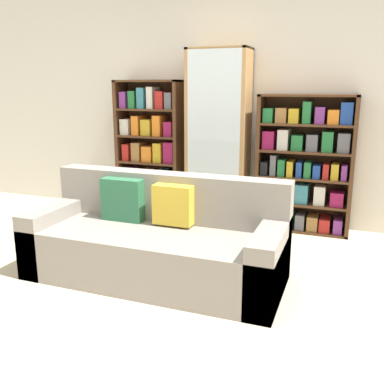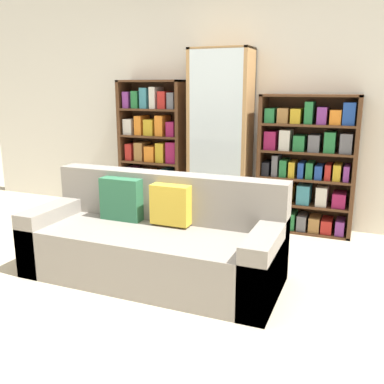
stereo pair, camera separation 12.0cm
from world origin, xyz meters
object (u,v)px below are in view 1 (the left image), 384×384
at_px(couch, 156,243).
at_px(bookshelf_left, 151,151).
at_px(wine_bottle, 222,233).
at_px(bookshelf_right, 304,166).
at_px(display_cabinet, 218,138).

bearing_deg(couch, bookshelf_left, 117.05).
height_order(couch, bookshelf_left, bookshelf_left).
bearing_deg(bookshelf_left, wine_bottle, -36.30).
relative_size(couch, bookshelf_left, 1.29).
height_order(bookshelf_right, wine_bottle, bookshelf_right).
bearing_deg(display_cabinet, wine_bottle, -69.51).
xyz_separation_m(bookshelf_left, wine_bottle, (1.16, -0.85, -0.61)).
relative_size(couch, bookshelf_right, 1.42).
xyz_separation_m(couch, bookshelf_left, (-0.83, 1.63, 0.49)).
distance_m(display_cabinet, wine_bottle, 1.20).
xyz_separation_m(display_cabinet, bookshelf_right, (0.95, 0.02, -0.26)).
bearing_deg(wine_bottle, bookshelf_right, 53.38).
distance_m(bookshelf_right, wine_bottle, 1.19).
bearing_deg(bookshelf_right, display_cabinet, -178.99).
bearing_deg(bookshelf_left, display_cabinet, -1.13).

